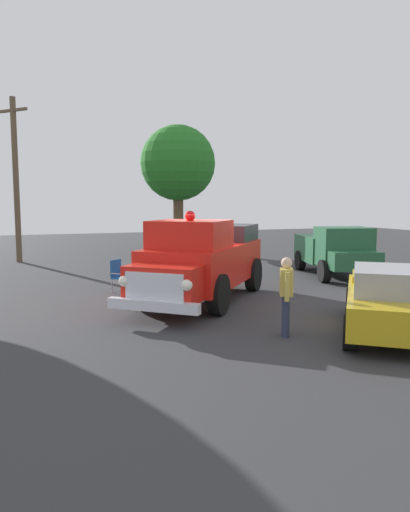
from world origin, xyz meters
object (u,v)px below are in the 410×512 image
vintage_fire_truck (202,259)px  classic_hot_rod (391,299)px  spectator_standing (286,291)px  utility_pole (16,178)px  parked_pickup (335,250)px  oak_tree_left (178,164)px  lawn_chair_spare (119,273)px

vintage_fire_truck → classic_hot_rod: bearing=-59.8°
spectator_standing → utility_pole: bearing=110.1°
classic_hot_rod → parked_pickup: size_ratio=0.90×
parked_pickup → oak_tree_left: bearing=103.5°
lawn_chair_spare → spectator_standing: (2.46, -6.13, 0.37)m
vintage_fire_truck → classic_hot_rod: size_ratio=1.30×
lawn_chair_spare → oak_tree_left: oak_tree_left is taller
spectator_standing → vintage_fire_truck: bearing=96.2°
utility_pole → classic_hot_rod: bearing=-63.6°
parked_pickup → spectator_standing: bearing=-131.3°
vintage_fire_truck → spectator_standing: vintage_fire_truck is taller
parked_pickup → utility_pole: size_ratio=0.68×
vintage_fire_truck → lawn_chair_spare: vintage_fire_truck is taller
vintage_fire_truck → oak_tree_left: size_ratio=0.83×
vintage_fire_truck → classic_hot_rod: (2.69, -4.61, -0.45)m
parked_pickup → oak_tree_left: size_ratio=0.71×
classic_hot_rod → utility_pole: (-7.81, 15.76, 3.16)m
classic_hot_rod → utility_pole: size_ratio=0.61×
parked_pickup → utility_pole: 14.55m
classic_hot_rod → oak_tree_left: oak_tree_left is taller
vintage_fire_truck → utility_pole: 12.57m
utility_pole → parked_pickup: bearing=-36.7°
parked_pickup → lawn_chair_spare: size_ratio=5.01×
vintage_fire_truck → spectator_standing: 4.07m
parked_pickup → lawn_chair_spare: bearing=-176.3°
spectator_standing → utility_pole: (-5.57, 15.19, 2.94)m
vintage_fire_truck → parked_pickup: (6.29, 2.63, -0.21)m
utility_pole → oak_tree_left: bearing=18.9°
classic_hot_rod → lawn_chair_spare: 8.19m
spectator_standing → classic_hot_rod: bearing=-14.2°
lawn_chair_spare → spectator_standing: bearing=-68.1°
oak_tree_left → spectator_standing: bearing=-99.7°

